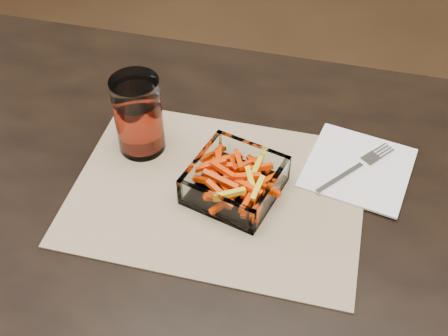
{
  "coord_description": "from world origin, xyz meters",
  "views": [
    {
      "loc": [
        0.03,
        -0.5,
        1.41
      ],
      "look_at": [
        -0.11,
        0.08,
        0.78
      ],
      "focal_mm": 45.0,
      "sensor_mm": 36.0,
      "label": 1
    }
  ],
  "objects_px": {
    "fork": "(358,167)",
    "dining_table": "(281,270)",
    "glass_bowl": "(235,182)",
    "tumbler": "(139,118)"
  },
  "relations": [
    {
      "from": "glass_bowl",
      "to": "fork",
      "type": "bearing_deg",
      "value": 27.54
    },
    {
      "from": "dining_table",
      "to": "glass_bowl",
      "type": "relative_size",
      "value": 10.15
    },
    {
      "from": "fork",
      "to": "dining_table",
      "type": "bearing_deg",
      "value": -80.54
    },
    {
      "from": "glass_bowl",
      "to": "tumbler",
      "type": "bearing_deg",
      "value": 160.75
    },
    {
      "from": "dining_table",
      "to": "fork",
      "type": "relative_size",
      "value": 11.36
    },
    {
      "from": "tumbler",
      "to": "fork",
      "type": "distance_m",
      "value": 0.36
    },
    {
      "from": "tumbler",
      "to": "fork",
      "type": "height_order",
      "value": "tumbler"
    },
    {
      "from": "tumbler",
      "to": "dining_table",
      "type": "bearing_deg",
      "value": -25.33
    },
    {
      "from": "glass_bowl",
      "to": "tumbler",
      "type": "relative_size",
      "value": 1.15
    },
    {
      "from": "dining_table",
      "to": "fork",
      "type": "bearing_deg",
      "value": 60.89
    }
  ]
}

